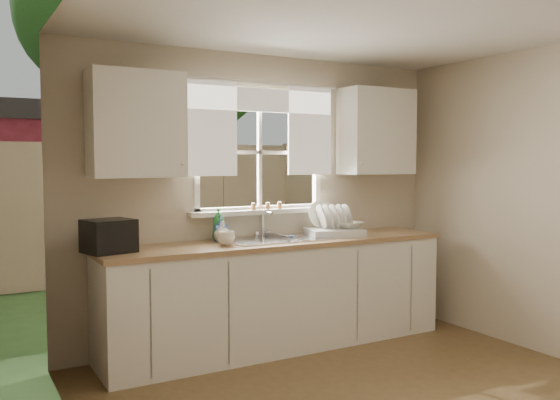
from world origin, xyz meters
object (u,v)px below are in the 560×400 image
soap_bottle_a (218,224)px  black_appliance (109,236)px  dish_rack (334,227)px  cup (226,238)px

soap_bottle_a → black_appliance: bearing=172.5°
black_appliance → soap_bottle_a: bearing=-4.0°
soap_bottle_a → black_appliance: soap_bottle_a is taller
dish_rack → black_appliance: (-1.98, 0.00, 0.05)m
soap_bottle_a → black_appliance: size_ratio=0.84×
dish_rack → soap_bottle_a: dish_rack is taller
dish_rack → soap_bottle_a: size_ratio=1.98×
soap_bottle_a → dish_rack: bearing=-27.2°
dish_rack → soap_bottle_a: (-1.04, 0.17, 0.07)m
soap_bottle_a → cup: (-0.05, -0.25, -0.08)m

